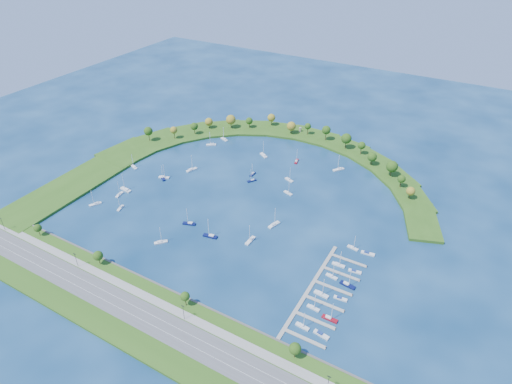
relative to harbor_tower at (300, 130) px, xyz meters
The scene contains 40 objects.
ground 120.08m from the harbor_tower, 84.55° to the right, with size 700.00×700.00×0.00m, color #082647.
south_shoreline 242.64m from the harbor_tower, 87.30° to the right, with size 420.00×43.10×11.60m.
breakwater 78.96m from the harbor_tower, 116.27° to the right, with size 286.74×247.64×2.00m.
breakwater_trees 30.88m from the harbor_tower, 88.09° to the right, with size 237.53×93.20×14.59m.
harbor_tower is the anchor object (origin of this frame).
dock_system 204.78m from the harbor_tower, 61.81° to the right, with size 24.28×82.00×1.60m.
moored_boat_0 173.93m from the harbor_tower, 115.46° to the right, with size 10.33×4.09×14.78m.
moored_boat_1 97.53m from the harbor_tower, 88.29° to the right, with size 5.91×7.44×11.07m.
moored_boat_2 142.09m from the harbor_tower, 115.48° to the right, with size 9.04×5.25×12.82m.
moored_boat_3 166.96m from the harbor_tower, 92.29° to the right, with size 9.23×5.28×13.10m.
moored_boat_4 143.38m from the harbor_tower, 115.27° to the right, with size 8.12×6.32×12.02m.
moored_boat_5 88.66m from the harbor_tower, 90.95° to the right, with size 2.14×7.30×10.69m.
moored_boat_6 73.82m from the harbor_tower, 39.56° to the right, with size 8.13×9.29×14.25m.
moored_boat_7 86.88m from the harbor_tower, 133.96° to the right, with size 8.86×7.18×13.25m.
moored_boat_8 73.43m from the harbor_tower, 139.54° to the right, with size 9.03×5.40×12.83m.
moored_boat_9 105.39m from the harbor_tower, 70.18° to the right, with size 7.97×4.35×11.29m.
moored_boat_10 166.10m from the harbor_tower, 76.45° to the right, with size 2.93×9.38×13.66m.
moored_boat_11 86.56m from the harbor_tower, 71.02° to the right, with size 8.32×4.96×11.83m.
moored_boat_12 57.33m from the harbor_tower, 98.78° to the right, with size 9.46×7.40×14.02m.
moored_boat_13 171.30m from the harbor_tower, 85.43° to the right, with size 10.11×4.41×14.38m.
moored_boat_14 146.24m from the harbor_tower, 72.22° to the right, with size 5.19×9.94×14.07m.
moored_boat_15 158.40m from the harbor_tower, 126.19° to the right, with size 8.75×5.03×12.41m.
moored_boat_16 55.80m from the harbor_tower, 68.33° to the right, with size 4.17×8.50×12.04m.
moored_boat_17 180.31m from the harbor_tower, 114.33° to the right, with size 3.60×8.21×11.67m.
moored_boat_18 199.21m from the harbor_tower, 113.82° to the right, with size 6.49×8.78×12.84m.
moored_boat_19 192.07m from the harbor_tower, 93.24° to the right, with size 7.49×7.99×12.60m.
moored_boat_20 186.80m from the harbor_tower, 109.12° to the right, with size 3.77×7.52×10.65m.
moored_boat_21 118.27m from the harbor_tower, 114.36° to the right, with size 5.81×9.94×14.11m.
docked_boat_0 228.84m from the harbor_tower, 64.94° to the right, with size 7.82×2.89×11.24m.
docked_boat_1 233.38m from the harbor_tower, 62.60° to the right, with size 8.71×3.55×1.73m.
docked_boat_2 216.09m from the harbor_tower, 63.34° to the right, with size 7.46×2.67×10.74m.
docked_boat_3 223.22m from the harbor_tower, 61.23° to the right, with size 8.63×2.49×12.65m.
docked_boat_4 206.09m from the harbor_tower, 61.94° to the right, with size 8.84×3.22×12.72m.
docked_boat_5 209.13m from the harbor_tower, 59.09° to the right, with size 7.78×2.71×1.56m.
docked_boat_6 192.08m from the harbor_tower, 59.68° to the right, with size 7.48×2.97×10.70m.
docked_boat_7 199.26m from the harbor_tower, 57.38° to the right, with size 9.48×3.72×13.57m.
docked_boat_8 182.47m from the harbor_tower, 57.91° to the right, with size 8.01×2.36×11.72m.
docked_boat_9 188.59m from the harbor_tower, 55.28° to the right, with size 7.99×3.07×1.59m.
docked_boat_10 167.80m from the harbor_tower, 53.69° to the right, with size 7.48×3.11×10.67m.
docked_boat_11 174.22m from the harbor_tower, 51.14° to the right, with size 8.73×3.23×1.74m.
Camera 1 is at (136.64, -226.37, 181.96)m, focal length 30.02 mm.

